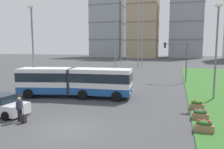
# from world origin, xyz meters

# --- Properties ---
(ground_plane) EXTENTS (260.00, 260.00, 0.00)m
(ground_plane) POSITION_xyz_m (0.00, 0.00, 0.00)
(ground_plane) COLOR #424244
(articulated_bus) EXTENTS (12.05, 4.41, 3.00)m
(articulated_bus) POSITION_xyz_m (-3.65, 8.50, 1.65)
(articulated_bus) COLOR white
(articulated_bus) RESTS_ON ground
(car_white_van) EXTENTS (4.54, 2.32, 1.58)m
(car_white_van) POSITION_xyz_m (-6.54, 1.40, 0.75)
(car_white_van) COLOR silver
(car_white_van) RESTS_ON ground
(pedestrian_crossing) EXTENTS (0.36, 0.58, 1.74)m
(pedestrian_crossing) POSITION_xyz_m (-3.95, 0.50, 1.00)
(pedestrian_crossing) COLOR black
(pedestrian_crossing) RESTS_ON ground
(rolling_suitcase) EXTENTS (0.39, 0.29, 0.97)m
(rolling_suitcase) POSITION_xyz_m (-3.50, 0.30, 0.31)
(rolling_suitcase) COLOR #232328
(rolling_suitcase) RESTS_ON ground
(flower_planter_0) EXTENTS (1.10, 0.56, 0.74)m
(flower_planter_0) POSITION_xyz_m (8.17, 2.00, 0.43)
(flower_planter_0) COLOR #937051
(flower_planter_0) RESTS_ON grass_median
(flower_planter_1) EXTENTS (1.10, 0.56, 0.74)m
(flower_planter_1) POSITION_xyz_m (8.17, 4.40, 0.43)
(flower_planter_1) COLOR #937051
(flower_planter_1) RESTS_ON grass_median
(flower_planter_2) EXTENTS (1.10, 0.56, 0.74)m
(flower_planter_2) POSITION_xyz_m (8.17, 7.14, 0.43)
(flower_planter_2) COLOR #937051
(flower_planter_2) RESTS_ON grass_median
(traffic_light_far_right) EXTENTS (3.50, 0.28, 5.87)m
(traffic_light_far_right) POSITION_xyz_m (6.64, 22.00, 4.03)
(traffic_light_far_right) COLOR #474C51
(traffic_light_far_right) RESTS_ON ground
(streetlight_left) EXTENTS (0.70, 0.28, 9.51)m
(streetlight_left) POSITION_xyz_m (-8.50, 8.42, 5.20)
(streetlight_left) COLOR slate
(streetlight_left) RESTS_ON ground
(streetlight_median) EXTENTS (0.70, 0.28, 9.22)m
(streetlight_median) POSITION_xyz_m (10.07, 11.50, 5.06)
(streetlight_median) COLOR slate
(streetlight_median) RESTS_ON ground
(apartment_tower_west) EXTENTS (16.70, 15.26, 35.23)m
(apartment_tower_west) POSITION_xyz_m (-30.00, 102.82, 17.63)
(apartment_tower_west) COLOR #9EA3AD
(apartment_tower_west) RESTS_ON ground
(apartment_tower_westcentre) EXTENTS (14.34, 17.16, 41.90)m
(apartment_tower_westcentre) POSITION_xyz_m (-10.43, 99.93, 20.97)
(apartment_tower_westcentre) COLOR tan
(apartment_tower_westcentre) RESTS_ON ground
(apartment_tower_centre) EXTENTS (15.67, 17.34, 42.52)m
(apartment_tower_centre) POSITION_xyz_m (9.95, 106.58, 21.28)
(apartment_tower_centre) COLOR #9EA3AD
(apartment_tower_centre) RESTS_ON ground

